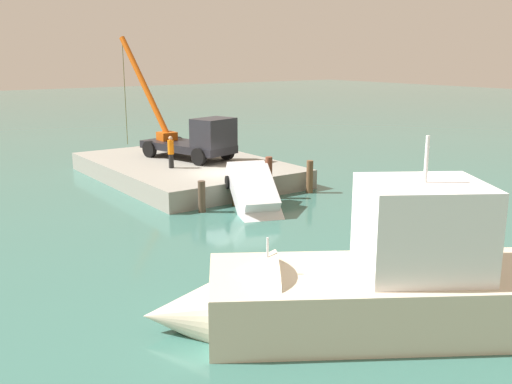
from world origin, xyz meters
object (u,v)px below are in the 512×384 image
at_px(salvaged_car, 256,197).
at_px(moored_yacht, 346,299).
at_px(crane_truck, 194,137).
at_px(dock_worker, 171,152).

distance_m(salvaged_car, moored_yacht, 11.85).
bearing_deg(crane_truck, moored_yacht, -18.46).
distance_m(crane_truck, dock_worker, 2.86).
bearing_deg(salvaged_car, dock_worker, -174.78).
xyz_separation_m(dock_worker, salvaged_car, (7.12, 0.65, -1.23)).
bearing_deg(dock_worker, salvaged_car, 5.22).
relative_size(dock_worker, moored_yacht, 0.15).
xyz_separation_m(crane_truck, salvaged_car, (8.67, -1.71, -1.69)).
xyz_separation_m(crane_truck, dock_worker, (1.55, -2.36, -0.46)).
bearing_deg(crane_truck, dock_worker, -56.73).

